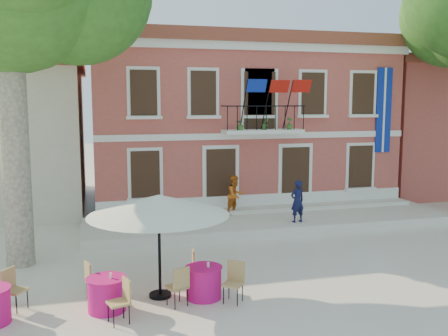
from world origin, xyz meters
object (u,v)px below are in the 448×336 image
pedestrian_orange (235,195)px  cafe_table_0 (107,293)px  cafe_table_1 (204,281)px  pedestrian_navy (297,201)px  patio_umbrella (159,205)px

pedestrian_orange → cafe_table_0: 8.88m
cafe_table_1 → pedestrian_navy: bearing=49.1°
pedestrian_navy → cafe_table_0: pedestrian_navy is taller
patio_umbrella → pedestrian_orange: size_ratio=2.16×
patio_umbrella → cafe_table_1: bearing=-19.1°
cafe_table_0 → pedestrian_navy: bearing=38.8°
patio_umbrella → cafe_table_0: size_ratio=1.71×
cafe_table_0 → pedestrian_orange: bearing=55.2°
pedestrian_navy → cafe_table_0: size_ratio=0.79×
patio_umbrella → cafe_table_0: bearing=-157.3°
patio_umbrella → cafe_table_0: patio_umbrella is taller
cafe_table_0 → cafe_table_1: bearing=4.6°
pedestrian_navy → cafe_table_1: pedestrian_navy is taller
pedestrian_orange → cafe_table_0: pedestrian_orange is taller
pedestrian_orange → cafe_table_1: pedestrian_orange is taller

